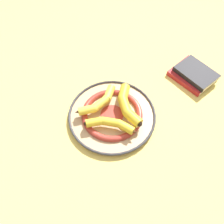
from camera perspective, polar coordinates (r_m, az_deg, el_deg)
name	(u,v)px	position (r m, az deg, el deg)	size (l,w,h in m)	color
ground_plane	(105,110)	(0.90, -1.88, 0.41)	(2.80, 2.80, 0.00)	#E5CC6B
decorative_bowl	(112,115)	(0.88, 0.00, -0.73)	(0.35, 0.35, 0.03)	tan
banana_a	(111,124)	(0.82, -0.23, -3.13)	(0.06, 0.20, 0.03)	yellow
banana_b	(99,103)	(0.87, -3.49, 2.46)	(0.17, 0.13, 0.03)	yellow
banana_c	(127,104)	(0.86, 3.87, 2.01)	(0.20, 0.11, 0.04)	gold
book_stack	(194,74)	(1.07, 20.73, 9.22)	(0.23, 0.24, 0.05)	#AD2328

